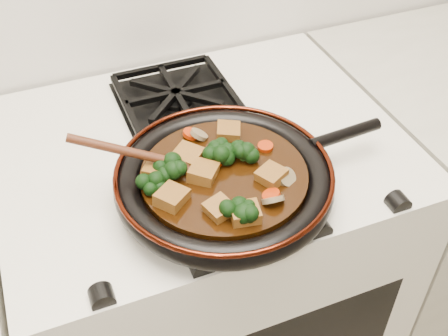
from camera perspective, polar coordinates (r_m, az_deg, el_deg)
name	(u,v)px	position (r m, az deg, el deg)	size (l,w,h in m)	color
stove	(205,285)	(1.39, -1.94, -11.76)	(0.76, 0.60, 0.90)	silver
burner_grate_front	(228,184)	(0.96, 0.37, -1.66)	(0.23, 0.23, 0.03)	black
burner_grate_back	(176,96)	(1.16, -4.90, 7.26)	(0.23, 0.23, 0.03)	black
skillet	(225,179)	(0.92, 0.11, -1.17)	(0.49, 0.36, 0.05)	black
braising_sauce	(224,177)	(0.92, 0.00, -0.97)	(0.27, 0.27, 0.02)	black
tofu_cube_0	(228,132)	(0.98, 0.45, 3.66)	(0.04, 0.04, 0.02)	brown
tofu_cube_1	(203,173)	(0.90, -2.11, -0.50)	(0.04, 0.05, 0.02)	brown
tofu_cube_2	(188,157)	(0.93, -3.69, 1.15)	(0.04, 0.04, 0.02)	brown
tofu_cube_3	(154,171)	(0.91, -7.14, -0.27)	(0.03, 0.03, 0.02)	brown
tofu_cube_4	(219,209)	(0.84, -0.49, -4.19)	(0.04, 0.04, 0.02)	brown
tofu_cube_5	(271,176)	(0.90, 4.84, -0.82)	(0.04, 0.04, 0.02)	brown
tofu_cube_6	(172,198)	(0.86, -5.32, -3.02)	(0.04, 0.05, 0.02)	brown
tofu_cube_7	(245,214)	(0.84, 2.16, -4.67)	(0.04, 0.04, 0.02)	brown
broccoli_floret_0	(243,155)	(0.93, 1.98, 1.33)	(0.06, 0.06, 0.05)	black
broccoli_floret_1	(245,215)	(0.83, 2.13, -4.74)	(0.06, 0.06, 0.05)	black
broccoli_floret_2	(224,154)	(0.93, -0.02, 1.47)	(0.06, 0.06, 0.05)	black
broccoli_floret_3	(154,186)	(0.88, -7.14, -1.82)	(0.06, 0.06, 0.05)	black
broccoli_floret_4	(170,170)	(0.90, -5.47, -0.22)	(0.06, 0.06, 0.06)	black
broccoli_floret_5	(237,216)	(0.83, 1.36, -4.85)	(0.06, 0.06, 0.05)	black
broccoli_floret_6	(212,156)	(0.92, -1.19, 1.20)	(0.06, 0.06, 0.06)	black
carrot_coin_0	(213,162)	(0.92, -1.12, 0.59)	(0.03, 0.03, 0.01)	#A12504
carrot_coin_1	(271,195)	(0.87, 4.83, -2.77)	(0.03, 0.03, 0.01)	#A12504
carrot_coin_2	(191,134)	(0.98, -3.36, 3.48)	(0.03, 0.03, 0.01)	#A12504
carrot_coin_3	(265,146)	(0.96, 4.23, 2.19)	(0.03, 0.03, 0.01)	#A12504
mushroom_slice_0	(244,213)	(0.84, 2.07, -4.63)	(0.03, 0.03, 0.01)	#766444
mushroom_slice_1	(162,168)	(0.91, -6.34, -0.04)	(0.03, 0.03, 0.01)	#766444
mushroom_slice_2	(273,200)	(0.86, 5.00, -3.22)	(0.04, 0.04, 0.01)	#766444
mushroom_slice_3	(199,135)	(0.98, -2.56, 3.42)	(0.03, 0.03, 0.01)	#766444
mushroom_slice_4	(286,177)	(0.90, 6.35, -0.94)	(0.03, 0.03, 0.01)	#766444
wooden_spoon	(162,160)	(0.91, -6.28, 0.86)	(0.14, 0.07, 0.21)	#461F0F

